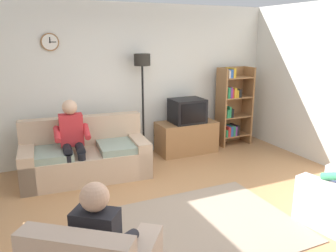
% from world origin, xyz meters
% --- Properties ---
extents(ground_plane, '(12.00, 12.00, 0.00)m').
position_xyz_m(ground_plane, '(0.00, 0.00, 0.00)').
color(ground_plane, '#B27F51').
extents(back_wall_assembly, '(6.20, 0.17, 2.70)m').
position_xyz_m(back_wall_assembly, '(-0.00, 2.66, 1.35)').
color(back_wall_assembly, silver).
rests_on(back_wall_assembly, ground_plane).
extents(couch, '(1.96, 1.02, 0.90)m').
position_xyz_m(couch, '(-0.97, 1.88, 0.31)').
color(couch, tan).
rests_on(couch, ground_plane).
extents(tv_stand, '(1.10, 0.56, 0.59)m').
position_xyz_m(tv_stand, '(1.00, 2.25, 0.29)').
color(tv_stand, olive).
rests_on(tv_stand, ground_plane).
extents(tv, '(0.60, 0.49, 0.44)m').
position_xyz_m(tv, '(1.00, 2.23, 0.81)').
color(tv, black).
rests_on(tv, tv_stand).
extents(bookshelf, '(0.68, 0.36, 1.55)m').
position_xyz_m(bookshelf, '(2.05, 2.32, 0.79)').
color(bookshelf, olive).
rests_on(bookshelf, ground_plane).
extents(floor_lamp, '(0.28, 0.28, 1.85)m').
position_xyz_m(floor_lamp, '(0.17, 2.35, 1.45)').
color(floor_lamp, black).
rests_on(floor_lamp, ground_plane).
extents(area_rug, '(2.20, 1.70, 0.01)m').
position_xyz_m(area_rug, '(-0.07, -0.15, 0.01)').
color(area_rug, gray).
rests_on(area_rug, ground_plane).
extents(person_on_couch, '(0.53, 0.56, 1.24)m').
position_xyz_m(person_on_couch, '(-1.16, 1.77, 0.70)').
color(person_on_couch, red).
rests_on(person_on_couch, ground_plane).
extents(person_in_left_armchair, '(0.62, 0.64, 1.12)m').
position_xyz_m(person_in_left_armchair, '(-1.38, -0.84, 0.60)').
color(person_in_left_armchair, black).
rests_on(person_in_left_armchair, ground_plane).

